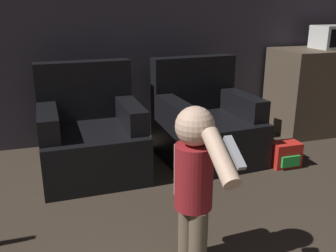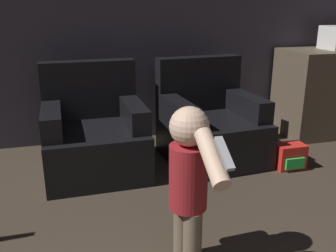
{
  "view_description": "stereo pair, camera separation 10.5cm",
  "coord_description": "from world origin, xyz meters",
  "views": [
    {
      "loc": [
        -0.49,
        0.56,
        1.43
      ],
      "look_at": [
        0.26,
        2.95,
        0.61
      ],
      "focal_mm": 40.0,
      "sensor_mm": 36.0,
      "label": 1
    },
    {
      "loc": [
        -0.39,
        0.54,
        1.43
      ],
      "look_at": [
        0.26,
        2.95,
        0.61
      ],
      "focal_mm": 40.0,
      "sensor_mm": 36.0,
      "label": 2
    }
  ],
  "objects": [
    {
      "name": "wall_back",
      "position": [
        0.0,
        4.5,
        1.3
      ],
      "size": [
        8.4,
        0.05,
        2.6
      ],
      "color": "#3D3842",
      "rests_on": "ground_plane"
    },
    {
      "name": "armchair_right",
      "position": [
        0.87,
        3.72,
        0.32
      ],
      "size": [
        0.92,
        0.92,
        0.94
      ],
      "rotation": [
        0.0,
        0.0,
        0.08
      ],
      "color": "black",
      "rests_on": "ground_plane"
    },
    {
      "name": "toy_backpack",
      "position": [
        1.49,
        3.29,
        0.11
      ],
      "size": [
        0.26,
        0.19,
        0.23
      ],
      "color": "red",
      "rests_on": "ground_plane"
    },
    {
      "name": "kitchen_counter",
      "position": [
        2.51,
        4.1,
        0.48
      ],
      "size": [
        1.19,
        0.66,
        0.95
      ],
      "color": "brown",
      "rests_on": "ground_plane"
    },
    {
      "name": "person_toddler",
      "position": [
        0.18,
        2.24,
        0.56
      ],
      "size": [
        0.21,
        0.64,
        0.94
      ],
      "rotation": [
        0.0,
        0.0,
        1.77
      ],
      "color": "brown",
      "rests_on": "ground_plane"
    },
    {
      "name": "microwave",
      "position": [
        2.57,
        4.1,
        1.08
      ],
      "size": [
        0.45,
        0.33,
        0.25
      ],
      "color": "silver",
      "rests_on": "kitchen_counter"
    },
    {
      "name": "armchair_left",
      "position": [
        -0.22,
        3.72,
        0.32
      ],
      "size": [
        0.87,
        0.87,
        0.94
      ],
      "rotation": [
        0.0,
        0.0,
        0.02
      ],
      "color": "black",
      "rests_on": "ground_plane"
    }
  ]
}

